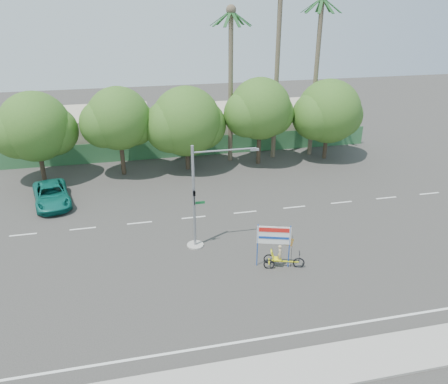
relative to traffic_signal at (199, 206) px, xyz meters
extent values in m
plane|color=#33302D|center=(2.20, -3.98, -2.92)|extent=(120.00, 120.00, 0.00)
cube|color=gray|center=(2.20, -11.48, -2.86)|extent=(50.00, 2.40, 0.12)
cube|color=#336B3D|center=(2.20, 17.52, -1.92)|extent=(38.00, 0.08, 2.00)
cube|color=#BCB195|center=(-7.80, 22.02, -0.92)|extent=(12.00, 8.00, 4.00)
cube|color=#BCB195|center=(10.20, 22.02, -1.12)|extent=(14.00, 8.00, 3.60)
cylinder|color=#473828|center=(-11.80, 14.02, -1.16)|extent=(0.40, 0.40, 3.52)
sphere|color=#1F4F17|center=(-11.80, 14.02, 2.04)|extent=(6.00, 6.00, 6.00)
sphere|color=#1F4F17|center=(-10.45, 14.32, 1.48)|extent=(4.32, 4.32, 4.32)
sphere|color=#1F4F17|center=(-13.15, 13.77, 1.72)|extent=(4.56, 4.56, 4.56)
cylinder|color=#473828|center=(-4.80, 14.02, -1.05)|extent=(0.40, 0.40, 3.74)
sphere|color=#1F4F17|center=(-4.80, 14.02, 2.35)|extent=(5.60, 5.60, 5.60)
sphere|color=#1F4F17|center=(-3.54, 14.32, 1.76)|extent=(4.03, 4.03, 4.03)
sphere|color=#1F4F17|center=(-6.06, 13.77, 2.01)|extent=(4.26, 4.26, 4.26)
cylinder|color=#473828|center=(1.20, 14.02, -1.27)|extent=(0.40, 0.40, 3.30)
sphere|color=#1F4F17|center=(1.20, 14.02, 1.73)|extent=(6.40, 6.40, 6.40)
sphere|color=#1F4F17|center=(2.64, 14.32, 1.21)|extent=(4.61, 4.61, 4.61)
sphere|color=#1F4F17|center=(-0.24, 13.77, 1.43)|extent=(4.86, 4.86, 4.86)
cylinder|color=#473828|center=(8.20, 14.02, -0.98)|extent=(0.40, 0.40, 3.87)
sphere|color=#1F4F17|center=(8.20, 14.02, 2.54)|extent=(5.80, 5.80, 5.80)
sphere|color=#1F4F17|center=(9.50, 14.32, 1.92)|extent=(4.18, 4.18, 4.18)
sphere|color=#1F4F17|center=(6.89, 13.77, 2.19)|extent=(4.41, 4.41, 4.41)
cylinder|color=#473828|center=(15.20, 14.02, -1.20)|extent=(0.40, 0.40, 3.43)
sphere|color=#1F4F17|center=(15.20, 14.02, 1.92)|extent=(6.20, 6.20, 6.20)
sphere|color=#1F4F17|center=(16.59, 14.32, 1.37)|extent=(4.46, 4.46, 4.46)
sphere|color=#1F4F17|center=(13.80, 13.77, 1.61)|extent=(4.71, 4.71, 4.71)
cylinder|color=#70604C|center=(10.20, 15.52, 5.58)|extent=(0.44, 0.44, 17.00)
cylinder|color=#70604C|center=(14.20, 15.52, 4.58)|extent=(0.44, 0.44, 15.00)
cube|color=#1C4C21|center=(15.14, 15.52, 11.42)|extent=(1.91, 0.28, 1.36)
cube|color=#1C4C21|center=(14.92, 16.12, 11.42)|extent=(1.65, 1.44, 1.36)
cube|color=#1C4C21|center=(14.36, 16.44, 11.42)|extent=(0.61, 1.93, 1.36)
cube|color=#1C4C21|center=(13.73, 16.33, 11.42)|extent=(1.20, 1.80, 1.36)
cube|color=#1C4C21|center=(13.31, 15.84, 11.42)|extent=(1.89, 0.92, 1.36)
cube|color=#1C4C21|center=(13.31, 15.19, 11.42)|extent=(1.89, 0.92, 1.36)
cube|color=#1C4C21|center=(13.73, 14.70, 11.42)|extent=(1.20, 1.80, 1.36)
cube|color=#1C4C21|center=(14.36, 14.59, 11.42)|extent=(0.61, 1.93, 1.36)
cube|color=#1C4C21|center=(14.92, 14.91, 11.42)|extent=(1.65, 1.44, 1.36)
cylinder|color=#70604C|center=(5.70, 15.52, 4.08)|extent=(0.44, 0.44, 14.00)
sphere|color=#70604C|center=(5.70, 15.52, 11.08)|extent=(0.90, 0.90, 0.90)
cube|color=#1C4C21|center=(6.64, 15.52, 10.42)|extent=(1.91, 0.28, 1.36)
cube|color=#1C4C21|center=(6.42, 16.12, 10.42)|extent=(1.65, 1.44, 1.36)
cube|color=#1C4C21|center=(5.86, 16.44, 10.42)|extent=(0.61, 1.93, 1.36)
cube|color=#1C4C21|center=(5.23, 16.33, 10.42)|extent=(1.20, 1.80, 1.36)
cube|color=#1C4C21|center=(4.81, 15.84, 10.42)|extent=(1.89, 0.92, 1.36)
cube|color=#1C4C21|center=(4.81, 15.19, 10.42)|extent=(1.89, 0.92, 1.36)
cube|color=#1C4C21|center=(5.23, 14.70, 10.42)|extent=(1.20, 1.80, 1.36)
cube|color=#1C4C21|center=(5.86, 14.59, 10.42)|extent=(0.61, 1.93, 1.36)
cube|color=#1C4C21|center=(6.42, 14.91, 10.42)|extent=(1.65, 1.44, 1.36)
cylinder|color=gray|center=(-0.30, 0.02, -2.87)|extent=(1.10, 1.10, 0.10)
cylinder|color=gray|center=(-0.30, 0.02, 0.58)|extent=(0.18, 0.18, 7.00)
cylinder|color=gray|center=(1.70, 0.02, 3.63)|extent=(4.00, 0.10, 0.10)
cube|color=gray|center=(3.60, 0.02, 3.53)|extent=(0.55, 0.20, 0.12)
imported|color=black|center=(-0.30, -0.20, 0.68)|extent=(0.16, 0.20, 1.00)
cube|color=#14662D|center=(0.05, 0.02, 0.23)|extent=(0.70, 0.04, 0.18)
torus|color=black|center=(5.48, -3.83, -2.60)|extent=(0.71, 0.29, 0.72)
torus|color=black|center=(3.85, -3.01, -2.62)|extent=(0.67, 0.27, 0.67)
torus|color=black|center=(3.67, -3.58, -2.62)|extent=(0.67, 0.27, 0.67)
cube|color=yellow|center=(4.62, -3.56, -2.54)|extent=(1.74, 0.60, 0.06)
cube|color=yellow|center=(3.76, -3.29, -2.60)|extent=(0.25, 0.63, 0.05)
cube|color=yellow|center=(4.22, -3.44, -2.39)|extent=(0.64, 0.58, 0.06)
cube|color=yellow|center=(3.94, -3.35, -2.09)|extent=(0.36, 0.50, 0.58)
cylinder|color=black|center=(5.48, -3.83, -2.17)|extent=(0.04, 0.04, 0.58)
cube|color=black|center=(5.48, -3.83, -1.89)|extent=(0.18, 0.47, 0.04)
imported|color=#CCB284|center=(4.37, -3.48, -1.98)|extent=(0.39, 0.48, 1.15)
cylinder|color=#1845B5|center=(3.05, -3.07, -1.48)|extent=(0.07, 0.07, 2.87)
cylinder|color=#1845B5|center=(4.87, -3.64, -1.48)|extent=(0.07, 0.07, 2.87)
cube|color=white|center=(3.96, -3.36, -0.74)|extent=(1.94, 0.65, 1.17)
cube|color=red|center=(3.95, -3.39, -0.37)|extent=(1.73, 0.55, 0.28)
cube|color=#1845B5|center=(3.95, -3.39, -0.90)|extent=(1.73, 0.55, 0.15)
cylinder|color=black|center=(5.03, -3.69, -1.80)|extent=(0.03, 0.03, 2.23)
cube|color=red|center=(4.67, -3.58, -1.11)|extent=(0.91, 0.30, 0.70)
imported|color=#0E675B|center=(-10.42, 8.77, -2.14)|extent=(3.72, 6.01, 1.55)
camera|label=1|loc=(-3.79, -24.76, 12.40)|focal=35.00mm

